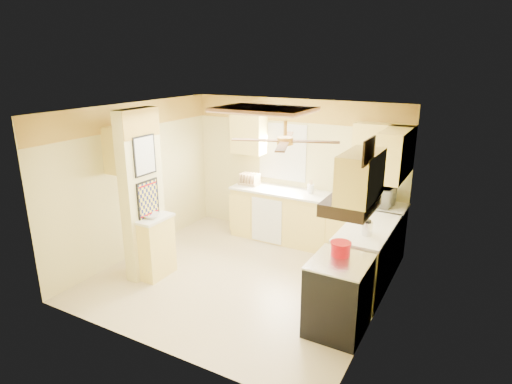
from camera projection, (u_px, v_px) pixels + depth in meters
The scene contains 34 objects.
floor at pixel (242, 277), 6.44m from camera, with size 4.00×4.00×0.00m, color #C9B38B.
ceiling at pixel (240, 110), 5.70m from camera, with size 4.00×4.00×0.00m, color white.
wall_back at pixel (295, 170), 7.66m from camera, with size 4.00×4.00×0.00m, color #DDD087.
wall_front at pixel (148, 248), 4.48m from camera, with size 4.00×4.00×0.00m, color #DDD087.
wall_left at pixel (136, 180), 6.99m from camera, with size 3.80×3.80×0.00m, color #DDD087.
wall_right at pixel (383, 224), 5.15m from camera, with size 3.80×3.80×0.00m, color #DDD087.
wallpaper_border at pixel (296, 111), 7.33m from camera, with size 4.00×0.02×0.40m, color #FFD24B.
partition_column at pixel (142, 195), 6.23m from camera, with size 0.20×0.70×2.50m, color #DDD087.
partition_ledge at pixel (157, 248), 6.37m from camera, with size 0.25×0.55×0.90m, color #FFE26D.
ledge_top at pixel (155, 219), 6.23m from camera, with size 0.28×0.58×0.04m, color silver.
lower_cabinets_back at pixel (313, 222), 7.41m from camera, with size 3.00×0.60×0.90m, color #FFE26D.
lower_cabinets_right at pixel (367, 259), 6.02m from camera, with size 0.60×1.40×0.90m, color #FFE26D.
countertop_back at pixel (314, 196), 7.26m from camera, with size 3.04×0.64×0.04m, color silver.
countertop_right at pixel (369, 228), 5.89m from camera, with size 0.64×1.44×0.04m, color silver.
dishwasher_panel at pixel (267, 221), 7.50m from camera, with size 0.58×0.02×0.80m, color white.
window at pixel (282, 152), 7.67m from camera, with size 0.92×0.02×1.02m.
upper_cab_back_left at pixel (249, 134), 7.72m from camera, with size 0.60×0.35×0.70m, color #FFE26D.
upper_cab_back_right at pixel (383, 147), 6.62m from camera, with size 0.90×0.35×0.70m, color #FFE26D.
upper_cab_right at pixel (395, 154), 6.09m from camera, with size 0.35×1.00×0.70m, color #FFE26D.
upper_cab_left_wall at pixel (129, 148), 6.52m from camera, with size 0.35×0.75×0.70m, color #FFE26D.
upper_cab_over_stove at pixel (360, 176), 4.56m from camera, with size 0.35×0.76×0.52m, color #FFE26D.
stove at pixel (338, 295), 5.07m from camera, with size 0.68×0.77×0.92m.
range_hood at pixel (351, 204), 4.70m from camera, with size 0.50×0.76×0.14m, color black.
poster_menu at pixel (145, 155), 6.00m from camera, with size 0.02×0.42×0.57m.
poster_nashville at pixel (148, 199), 6.19m from camera, with size 0.02×0.42×0.57m.
ceiling_light_panel at pixel (264, 110), 6.08m from camera, with size 1.35×0.95×0.06m.
ceiling_fan at pixel (285, 140), 4.71m from camera, with size 1.15×1.15×0.26m.
vent_grate at pixel (369, 151), 4.09m from camera, with size 0.02×0.40×0.25m, color black.
microwave at pixel (375, 195), 6.74m from camera, with size 0.56×0.38×0.31m, color white.
bowl at pixel (152, 216), 6.21m from camera, with size 0.23×0.23×0.06m, color white.
dutch_oven at pixel (341, 249), 5.06m from camera, with size 0.25×0.25×0.17m.
kettle at pixel (367, 228), 5.57m from camera, with size 0.13×0.13×0.21m.
dish_rack at pixel (249, 180), 7.84m from camera, with size 0.36×0.27×0.21m.
utensil_crock at pixel (311, 189), 7.35m from camera, with size 0.11×0.11×0.23m.
Camera 1 is at (2.97, -4.94, 3.14)m, focal length 30.00 mm.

